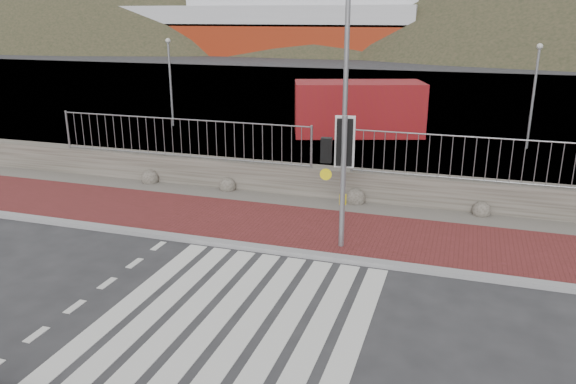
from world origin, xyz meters
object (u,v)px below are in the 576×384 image
(streetlight, at_px, (352,32))
(shipping_container, at_px, (358,108))
(ferry, at_px, (262,13))
(traffic_signal_far, at_px, (342,154))

(streetlight, relative_size, shipping_container, 1.49)
(ferry, relative_size, streetlight, 5.99)
(traffic_signal_far, bearing_deg, ferry, -75.72)
(traffic_signal_far, height_order, shipping_container, traffic_signal_far)
(ferry, bearing_deg, shipping_container, -65.29)
(ferry, distance_m, traffic_signal_far, 69.28)
(streetlight, bearing_deg, shipping_container, 111.48)
(streetlight, height_order, shipping_container, streetlight)
(streetlight, distance_m, shipping_container, 9.34)
(traffic_signal_far, distance_m, shipping_container, 13.18)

